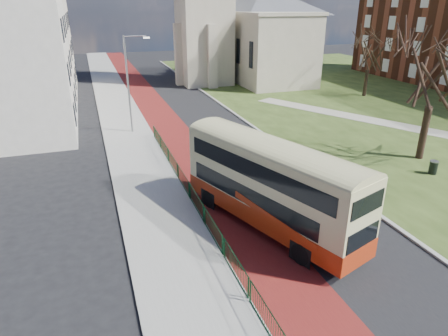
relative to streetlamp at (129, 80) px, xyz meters
name	(u,v)px	position (x,y,z in m)	size (l,w,h in m)	color
ground	(265,224)	(4.35, -18.00, -4.59)	(160.00, 160.00, 0.00)	black
road_carriageway	(193,121)	(5.85, 2.00, -4.59)	(9.00, 120.00, 0.01)	black
bus_lane	(165,123)	(3.15, 2.00, -4.59)	(3.40, 120.00, 0.01)	#591414
pavement_west	(124,126)	(-0.65, 2.00, -4.53)	(4.00, 120.00, 0.12)	gray
kerb_west	(146,124)	(1.35, 2.00, -4.53)	(0.25, 120.00, 0.13)	#999993
kerb_east	(231,111)	(10.45, 4.00, -4.53)	(0.25, 80.00, 0.13)	#999993
grass_green	(388,98)	(30.35, 4.00, -4.57)	(40.00, 80.00, 0.04)	#2D4217
footpath	(425,131)	(24.35, -8.00, -4.54)	(2.20, 36.00, 0.03)	#9E998C
pedestrian_railing	(189,190)	(1.40, -14.00, -4.04)	(0.07, 24.00, 1.12)	#0B3218
street_block_near	(3,55)	(-9.65, 4.00, 1.92)	(10.30, 14.30, 13.00)	beige
street_block_far	(26,46)	(-9.65, 20.00, 1.17)	(10.30, 16.30, 11.50)	beige
streetlamp	(129,80)	(0.00, 0.00, 0.00)	(2.13, 0.18, 8.00)	gray
bus	(270,181)	(4.44, -18.21, -2.10)	(5.79, 10.66, 4.37)	#9B2A0E
winter_tree_near	(438,62)	(18.86, -13.09, 2.29)	(7.60, 7.60, 9.88)	#2F1F17
winter_tree_far	(370,49)	(28.30, 5.85, 0.91)	(5.71, 5.71, 7.90)	black
litter_bin	(433,167)	(17.49, -15.70, -4.10)	(0.62, 0.62, 0.90)	black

